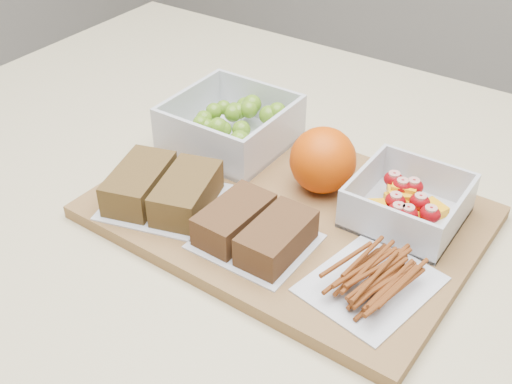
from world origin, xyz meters
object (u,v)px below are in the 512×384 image
Objects in this scene: fruit_container at (407,204)px; orange at (323,160)px; sandwich_bag_left at (163,189)px; sandwich_bag_center at (255,229)px; grape_container at (233,125)px; pretzel_bag at (372,275)px; cutting_board at (287,212)px.

fruit_container is 1.48× the size of orange.
sandwich_bag_left is 1.30× the size of sandwich_bag_center.
grape_container is 1.21× the size of sandwich_bag_center.
sandwich_bag_center is at bearing -47.74° from grape_container.
orange is 0.17m from pretzel_bag.
sandwich_bag_left reaches higher than pretzel_bag.
grape_container is 0.26m from fruit_container.
fruit_container is 0.12m from pretzel_bag.
fruit_container is 0.11m from orange.
orange reaches higher than sandwich_bag_left.
pretzel_bag is (0.13, 0.01, -0.00)m from sandwich_bag_center.
orange reaches higher than pretzel_bag.
orange is 0.54× the size of pretzel_bag.
grape_container is 0.21m from sandwich_bag_center.
grape_container is (-0.13, 0.08, 0.03)m from cutting_board.
orange is 0.66× the size of sandwich_bag_center.
grape_container is 0.15m from orange.
fruit_container reaches higher than sandwich_bag_left.
sandwich_bag_left is 0.13m from sandwich_bag_center.
pretzel_bag is at bearing -27.83° from grape_container.
orange is (0.15, -0.03, 0.01)m from grape_container.
pretzel_bag is at bearing 4.54° from sandwich_bag_center.
sandwich_bag_center is at bearing -84.46° from cutting_board.
fruit_container is at bearing 0.66° from orange.
sandwich_bag_center is 0.13m from pretzel_bag.
sandwich_bag_center is (-0.12, -0.13, -0.00)m from fruit_container.
orange reaches higher than cutting_board.
fruit_container reaches higher than sandwich_bag_center.
fruit_container is 0.75× the size of sandwich_bag_left.
fruit_container reaches higher than cutting_board.
sandwich_bag_center is at bearing -131.76° from fruit_container.
orange is (-0.11, -0.00, 0.02)m from fruit_container.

